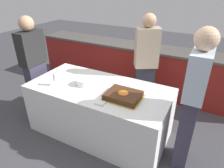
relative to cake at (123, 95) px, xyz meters
name	(u,v)px	position (x,y,z in m)	size (l,w,h in m)	color
ground_plane	(100,130)	(-0.41, 0.09, -0.79)	(14.00, 14.00, 0.00)	#424247
back_counter	(139,68)	(-0.41, 1.64, -0.33)	(4.40, 0.58, 0.92)	maroon
dining_table	(99,110)	(-0.41, 0.09, -0.41)	(1.94, 0.94, 0.75)	white
cake	(123,95)	(0.00, 0.00, 0.00)	(0.46, 0.38, 0.07)	gold
plate_stack	(83,82)	(-0.64, 0.06, 0.01)	(0.20, 0.20, 0.09)	white
wine_glass	(55,77)	(-0.96, -0.14, 0.09)	(0.06, 0.06, 0.18)	white
side_plate_near_cake	(136,87)	(0.04, 0.33, -0.03)	(0.20, 0.20, 0.00)	white
utensil_pile	(100,103)	(-0.19, -0.25, -0.02)	(0.12, 0.08, 0.02)	white
person_cutting_cake	(145,68)	(0.00, 0.78, 0.08)	(0.39, 0.34, 1.66)	#282833
person_seated_left	(34,66)	(-1.60, 0.09, 0.05)	(0.22, 0.40, 1.60)	#383347
person_seated_right	(193,102)	(0.78, 0.09, 0.10)	(0.23, 0.40, 1.68)	#383347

